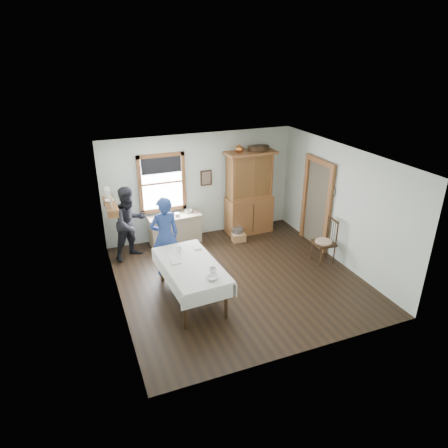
% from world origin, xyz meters
% --- Properties ---
extents(room, '(5.01, 5.01, 2.70)m').
position_xyz_m(room, '(0.00, 0.00, 1.35)').
color(room, black).
rests_on(room, ground).
extents(window, '(1.18, 0.07, 1.48)m').
position_xyz_m(window, '(-1.00, 2.47, 1.63)').
color(window, white).
rests_on(window, room).
extents(doorway, '(0.09, 1.14, 2.22)m').
position_xyz_m(doorway, '(2.46, 0.85, 1.16)').
color(doorway, '#4D4437').
rests_on(doorway, room).
extents(wall_shelf, '(0.24, 1.00, 0.44)m').
position_xyz_m(wall_shelf, '(-2.37, 1.54, 1.57)').
color(wall_shelf, brown).
rests_on(wall_shelf, room).
extents(framed_picture, '(0.30, 0.04, 0.40)m').
position_xyz_m(framed_picture, '(0.15, 2.46, 1.55)').
color(framed_picture, '#332011').
rests_on(framed_picture, room).
extents(rug_beater, '(0.01, 0.27, 0.27)m').
position_xyz_m(rug_beater, '(2.45, 0.30, 1.72)').
color(rug_beater, black).
rests_on(rug_beater, room).
extents(work_counter, '(1.34, 0.57, 0.75)m').
position_xyz_m(work_counter, '(-0.80, 2.19, 0.38)').
color(work_counter, tan).
rests_on(work_counter, room).
extents(china_hutch, '(1.31, 0.65, 2.21)m').
position_xyz_m(china_hutch, '(1.24, 2.15, 1.11)').
color(china_hutch, brown).
rests_on(china_hutch, room).
extents(dining_table, '(1.15, 2.02, 0.78)m').
position_xyz_m(dining_table, '(-1.16, -0.33, 0.39)').
color(dining_table, silver).
rests_on(dining_table, room).
extents(spindle_chair, '(0.53, 0.53, 1.07)m').
position_xyz_m(spindle_chair, '(2.12, -0.04, 0.54)').
color(spindle_chair, '#332011').
rests_on(spindle_chair, room).
extents(pail, '(0.32, 0.32, 0.31)m').
position_xyz_m(pail, '(0.74, 1.76, 0.15)').
color(pail, gray).
rests_on(pail, room).
extents(wicker_basket, '(0.36, 0.27, 0.20)m').
position_xyz_m(wicker_basket, '(0.74, 1.69, 0.10)').
color(wicker_basket, tan).
rests_on(wicker_basket, room).
extents(woman_blue, '(0.63, 0.44, 1.65)m').
position_xyz_m(woman_blue, '(-1.38, 0.84, 0.82)').
color(woman_blue, navy).
rests_on(woman_blue, room).
extents(figure_dark, '(0.98, 0.89, 1.63)m').
position_xyz_m(figure_dark, '(-1.95, 1.85, 0.81)').
color(figure_dark, black).
rests_on(figure_dark, room).
extents(table_cup_a, '(0.15, 0.15, 0.10)m').
position_xyz_m(table_cup_a, '(-0.88, -0.79, 0.83)').
color(table_cup_a, silver).
rests_on(table_cup_a, dining_table).
extents(table_cup_b, '(0.13, 0.13, 0.10)m').
position_xyz_m(table_cup_b, '(-1.24, 0.23, 0.83)').
color(table_cup_b, silver).
rests_on(table_cup_b, dining_table).
extents(table_bowl, '(0.30, 0.30, 0.06)m').
position_xyz_m(table_bowl, '(-0.98, -1.01, 0.81)').
color(table_bowl, silver).
rests_on(table_bowl, dining_table).
extents(counter_book, '(0.28, 0.29, 0.02)m').
position_xyz_m(counter_book, '(-0.35, 2.22, 0.76)').
color(counter_book, brown).
rests_on(counter_book, work_counter).
extents(counter_bowl, '(0.25, 0.25, 0.06)m').
position_xyz_m(counter_bowl, '(-0.41, 2.27, 0.79)').
color(counter_bowl, silver).
rests_on(counter_bowl, work_counter).
extents(shelf_bowl, '(0.22, 0.22, 0.05)m').
position_xyz_m(shelf_bowl, '(-2.37, 1.55, 1.60)').
color(shelf_bowl, silver).
rests_on(shelf_bowl, wall_shelf).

